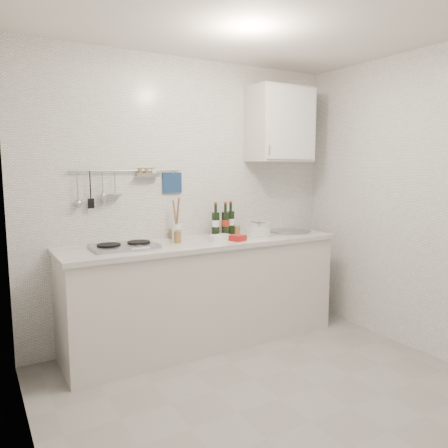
% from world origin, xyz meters
% --- Properties ---
extents(floor, '(3.00, 3.00, 0.00)m').
position_xyz_m(floor, '(0.00, 0.00, 0.00)').
color(floor, gray).
rests_on(floor, ground).
extents(ceiling, '(3.00, 3.00, 0.00)m').
position_xyz_m(ceiling, '(0.00, 0.00, 2.50)').
color(ceiling, silver).
rests_on(ceiling, back_wall).
extents(back_wall, '(3.00, 0.02, 2.50)m').
position_xyz_m(back_wall, '(0.00, 1.40, 1.25)').
color(back_wall, silver).
rests_on(back_wall, floor).
extents(wall_left, '(0.02, 2.80, 2.50)m').
position_xyz_m(wall_left, '(-1.50, 0.00, 1.25)').
color(wall_left, silver).
rests_on(wall_left, floor).
extents(wall_right, '(0.02, 2.80, 2.50)m').
position_xyz_m(wall_right, '(1.50, 0.00, 1.25)').
color(wall_right, silver).
rests_on(wall_right, floor).
extents(counter, '(2.44, 0.64, 0.96)m').
position_xyz_m(counter, '(0.01, 1.10, 0.43)').
color(counter, beige).
rests_on(counter, floor).
extents(wall_rail, '(0.98, 0.09, 0.34)m').
position_xyz_m(wall_rail, '(-0.60, 1.37, 1.43)').
color(wall_rail, '#93969B').
rests_on(wall_rail, back_wall).
extents(wall_cabinet, '(0.60, 0.38, 0.70)m').
position_xyz_m(wall_cabinet, '(0.90, 1.22, 1.95)').
color(wall_cabinet, beige).
rests_on(wall_cabinet, back_wall).
extents(plate_stack_hob, '(0.30, 0.30, 0.02)m').
position_xyz_m(plate_stack_hob, '(-0.62, 1.06, 0.93)').
color(plate_stack_hob, '#555AC2').
rests_on(plate_stack_hob, counter).
extents(plate_stack_sink, '(0.27, 0.26, 0.13)m').
position_xyz_m(plate_stack_sink, '(0.56, 1.08, 0.98)').
color(plate_stack_sink, white).
rests_on(plate_stack_sink, counter).
extents(wine_bottles, '(0.25, 0.12, 0.31)m').
position_xyz_m(wine_bottles, '(0.29, 1.24, 1.07)').
color(wine_bottles, black).
rests_on(wine_bottles, counter).
extents(butter_dish, '(0.19, 0.11, 0.05)m').
position_xyz_m(butter_dish, '(0.11, 1.02, 0.95)').
color(butter_dish, white).
rests_on(butter_dish, counter).
extents(strawberry_punnet, '(0.14, 0.14, 0.05)m').
position_xyz_m(strawberry_punnet, '(0.25, 0.95, 0.94)').
color(strawberry_punnet, red).
rests_on(strawberry_punnet, counter).
extents(utensil_crock, '(0.09, 0.09, 0.37)m').
position_xyz_m(utensil_crock, '(-0.17, 1.27, 1.01)').
color(utensil_crock, white).
rests_on(utensil_crock, counter).
extents(jar_a, '(0.06, 0.06, 0.09)m').
position_xyz_m(jar_a, '(-0.18, 1.35, 0.96)').
color(jar_a, olive).
rests_on(jar_a, counter).
extents(jar_b, '(0.07, 0.07, 0.08)m').
position_xyz_m(jar_b, '(0.45, 1.28, 0.96)').
color(jar_b, olive).
rests_on(jar_b, counter).
extents(jar_c, '(0.06, 0.06, 0.08)m').
position_xyz_m(jar_c, '(0.43, 1.25, 0.96)').
color(jar_c, olive).
rests_on(jar_c, counter).
extents(jar_d, '(0.07, 0.07, 0.11)m').
position_xyz_m(jar_d, '(-0.24, 1.11, 0.97)').
color(jar_d, olive).
rests_on(jar_d, counter).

